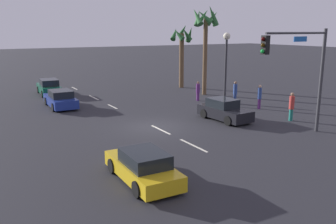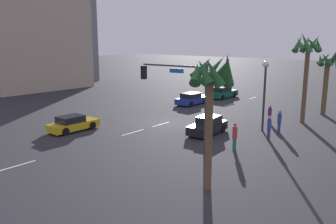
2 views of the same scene
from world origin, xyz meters
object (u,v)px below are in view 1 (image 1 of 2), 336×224
Objects in this scene: car_1 at (61,99)px; palm_tree_1 at (182,44)px; car_2 at (224,110)px; pedestrian_1 at (260,96)px; pedestrian_0 at (292,106)px; traffic_signal at (303,64)px; car_3 at (49,87)px; streetlamp at (226,55)px; palm_tree_2 at (206,27)px; pedestrian_2 at (235,92)px; pedestrian_3 at (198,91)px; car_0 at (143,167)px.

palm_tree_1 is at bearing 105.23° from car_1.
car_2 is 4.86m from pedestrian_1.
palm_tree_1 reaches higher than car_2.
car_2 reaches higher than car_1.
traffic_signal is at bearing -42.85° from pedestrian_0.
car_3 is 0.76× the size of traffic_signal.
pedestrian_1 is at bearing 33.71° from streetlamp.
pedestrian_2 is at bearing -3.19° from palm_tree_2.
pedestrian_3 is at bearing -143.37° from pedestrian_2.
car_1 is 2.31× the size of pedestrian_0.
car_1 is 18.40m from traffic_signal.
car_0 is 0.97× the size of car_1.
palm_tree_1 is at bearing 174.84° from pedestrian_0.
palm_tree_2 reaches higher than car_1.
pedestrian_2 reaches higher than car_3.
car_1 is at bearing -138.90° from car_2.
pedestrian_0 is 12.45m from palm_tree_2.
car_0 is 22.78m from car_3.
car_3 is at bearing -153.55° from car_2.
palm_tree_1 is (-9.66, 0.85, 3.66)m from pedestrian_2.
pedestrian_0 is at bearing 137.15° from traffic_signal.
car_1 is (-16.32, 0.74, 0.04)m from car_0.
streetlamp is at bearing 140.61° from car_2.
pedestrian_3 reaches higher than car_3.
pedestrian_1 reaches higher than pedestrian_2.
palm_tree_1 is (-16.15, 1.46, 3.62)m from pedestrian_0.
pedestrian_0 is 9.22m from pedestrian_3.
streetlamp is 4.18m from pedestrian_1.
palm_tree_2 reaches higher than car_0.
car_0 is at bearing -36.04° from palm_tree_1.
car_1 is 15.75m from pedestrian_1.
car_0 is 11.36m from car_2.
pedestrian_3 is (9.68, 10.57, 0.20)m from car_3.
car_0 is at bearing -3.15° from car_3.
palm_tree_1 is at bearing 177.10° from pedestrian_1.
car_0 is 17.29m from pedestrian_2.
traffic_signal is (5.23, 1.24, 3.53)m from car_2.
streetlamp reaches higher than car_0.
palm_tree_2 is (-5.02, 1.59, 2.20)m from streetlamp.
palm_tree_2 is (7.56, 12.79, 5.64)m from car_3.
palm_tree_1 is (-18.90, 4.01, 0.47)m from traffic_signal.
palm_tree_2 reaches higher than traffic_signal.
car_3 is (-16.33, -8.12, 0.02)m from car_2.
pedestrian_0 is 0.29× the size of palm_tree_1.
car_2 is at bearing -123.08° from pedestrian_0.
traffic_signal is 3.17× the size of pedestrian_0.
pedestrian_1 is at bearing 152.94° from traffic_signal.
pedestrian_0 is at bearing 32.37° from car_3.
palm_tree_2 is (-2.12, 2.22, 5.44)m from pedestrian_3.
pedestrian_0 is at bearing 106.70° from car_0.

